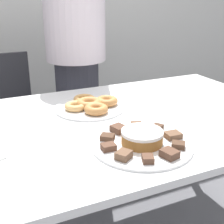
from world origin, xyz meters
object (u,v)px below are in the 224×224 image
(person_standing, at_px, (76,52))
(office_chair_left, at_px, (9,126))
(plate_cake, at_px, (142,145))
(plate_donuts, at_px, (89,108))
(frosted_cake, at_px, (142,137))

(person_standing, distance_m, office_chair_left, 0.68)
(plate_cake, height_order, plate_donuts, same)
(person_standing, distance_m, frosted_cake, 1.12)
(office_chair_left, xyz_separation_m, plate_donuts, (0.33, -0.71, 0.32))
(plate_cake, relative_size, plate_donuts, 1.11)
(person_standing, bearing_deg, office_chair_left, 173.04)
(plate_cake, distance_m, frosted_cake, 0.03)
(plate_donuts, bearing_deg, plate_cake, -85.33)
(person_standing, distance_m, plate_donuts, 0.68)
(plate_cake, bearing_deg, person_standing, 83.93)
(plate_cake, bearing_deg, office_chair_left, 107.52)
(person_standing, relative_size, plate_cake, 4.49)
(plate_cake, bearing_deg, plate_donuts, 94.67)
(office_chair_left, distance_m, plate_donuts, 0.84)
(frosted_cake, bearing_deg, plate_donuts, 94.67)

